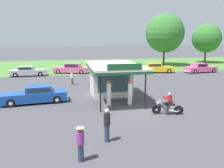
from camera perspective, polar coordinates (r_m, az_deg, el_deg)
name	(u,v)px	position (r m, az deg, el deg)	size (l,w,h in m)	color
ground_plane	(133,112)	(16.24, 5.42, -7.32)	(300.00, 300.00, 0.00)	#424247
grass_verge_strip	(91,65)	(45.23, -5.54, 4.88)	(120.00, 24.00, 0.01)	#477A33
service_station_kiosk	(111,76)	(20.51, -0.18, 1.95)	(4.29, 7.27, 3.53)	silver
gas_pump_nearside	(109,94)	(17.31, -0.84, -2.71)	(0.44, 0.44, 2.11)	slate
gas_pump_offside	(130,94)	(17.70, 4.65, -2.51)	(0.44, 0.44, 2.06)	slate
motorcycle_with_rider	(168,105)	(16.12, 14.33, -5.34)	(2.13, 0.86, 1.58)	black
featured_classic_sedan	(35,95)	(19.51, -19.16, -2.69)	(5.49, 2.34, 1.42)	#19479E
parked_car_back_row_far_left	(111,70)	(33.03, -0.32, 3.61)	(5.25, 2.72, 1.44)	#993819
parked_car_back_row_far_right	(200,68)	(37.85, 21.82, 3.81)	(5.46, 2.52, 1.48)	#E55993
parked_car_back_row_centre	(28,71)	(33.96, -20.85, 3.04)	(5.15, 2.10, 1.41)	#B7B7BC
parked_car_back_row_left	(156,68)	(35.87, 11.40, 4.05)	(5.53, 2.98, 1.48)	gold
parked_car_second_row_spare	(71,69)	(34.88, -10.42, 3.91)	(5.66, 3.08, 1.52)	#E55993
bystander_leaning_by_kiosk	(80,143)	(9.93, -8.13, -14.91)	(0.34, 0.34, 1.57)	#2D3351
bystander_chatting_near_pumps	(107,124)	(11.50, -1.32, -10.36)	(0.34, 0.34, 1.78)	#2D3351
bystander_standing_back_lot	(72,78)	(26.03, -10.25, 1.57)	(0.34, 0.34, 1.53)	brown
tree_oak_left	(207,38)	(53.63, 23.23, 10.80)	(6.23, 6.23, 8.49)	brown
tree_oak_distant_spare	(165,33)	(45.75, 13.47, 12.62)	(7.55, 7.55, 10.10)	brown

